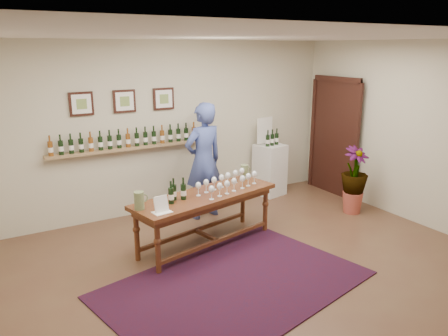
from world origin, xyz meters
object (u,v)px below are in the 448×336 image
display_pedestal (270,170)px  person (204,161)px  tasting_table (206,202)px  potted_plant (354,180)px

display_pedestal → person: (-1.59, -0.38, 0.46)m
tasting_table → potted_plant: bearing=-15.1°
tasting_table → display_pedestal: bearing=21.0°
potted_plant → person: person is taller
tasting_table → display_pedestal: 2.47m
potted_plant → person: size_ratio=0.52×
display_pedestal → potted_plant: size_ratio=0.98×
tasting_table → potted_plant: potted_plant is taller
display_pedestal → person: 1.70m
potted_plant → person: (-2.22, 1.11, 0.37)m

